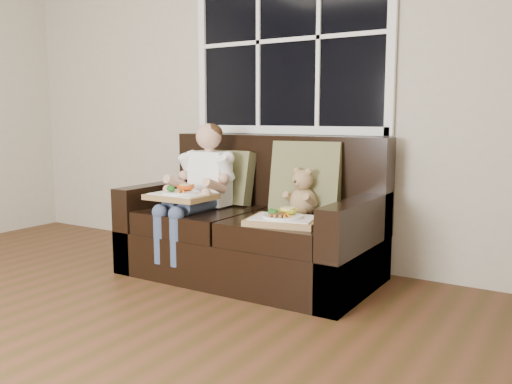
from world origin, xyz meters
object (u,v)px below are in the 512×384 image
Objects in this scene: tray_left at (181,195)px; tray_right at (284,219)px; teddy_bear at (302,195)px; loveseat at (255,231)px; child at (201,179)px.

tray_left reaches higher than tray_right.
teddy_bear is at bearing 85.85° from tray_right.
loveseat is 0.44m from teddy_bear.
loveseat reaches higher than tray_right.
child is 0.23m from tray_left.
loveseat is 4.01× the size of tray_left.
tray_right is (0.40, -0.30, 0.17)m from loveseat.
tray_left is (-0.72, -0.38, -0.00)m from teddy_bear.
tray_left is (-0.37, -0.34, 0.27)m from loveseat.
child is 2.81× the size of teddy_bear.
loveseat is 3.52× the size of tray_right.
loveseat is at bearing 130.86° from tray_right.
teddy_bear is (0.35, 0.03, 0.27)m from loveseat.
tray_left is at bearing 171.17° from tray_right.
tray_left is at bearing -89.59° from child.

